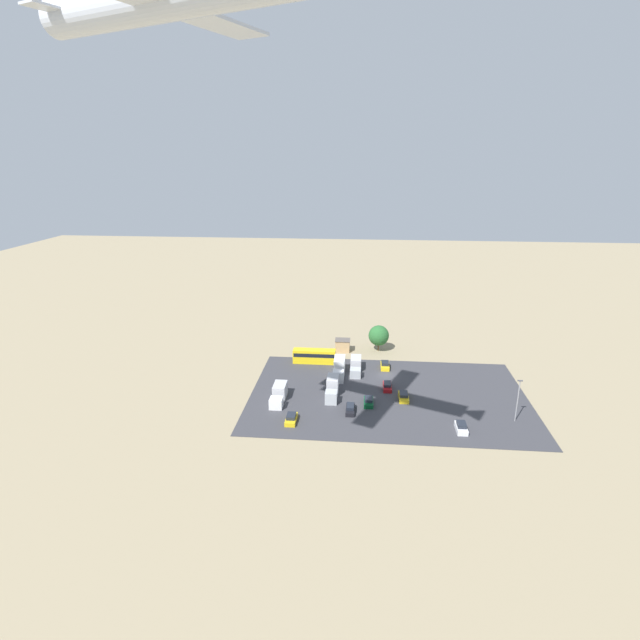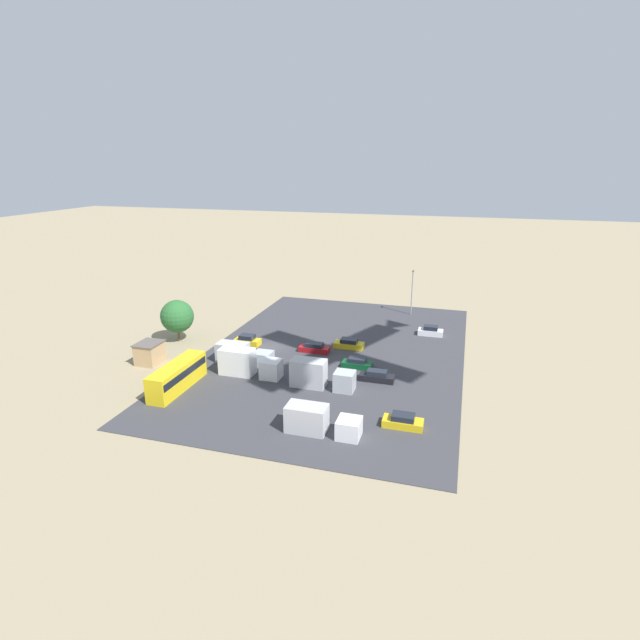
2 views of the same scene
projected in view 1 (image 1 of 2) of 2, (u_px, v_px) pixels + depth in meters
name	position (u px, v px, depth m)	size (l,w,h in m)	color
ground_plane	(386.00, 375.00, 113.92)	(400.00, 400.00, 0.00)	gray
parking_lot_surface	(388.00, 395.00, 104.35)	(57.31, 37.70, 0.08)	#38383D
shed_building	(343.00, 345.00, 127.92)	(3.84, 3.31, 3.08)	tan
bus	(314.00, 356.00, 120.33)	(10.24, 2.57, 3.34)	gold
parked_car_0	(461.00, 427.00, 90.50)	(1.88, 4.03, 1.61)	silver
parked_car_1	(404.00, 396.00, 102.36)	(1.97, 4.51, 1.47)	gold
parked_car_2	(369.00, 402.00, 100.24)	(1.89, 4.22, 1.46)	#0C4723
parked_car_3	(387.00, 386.00, 107.04)	(1.76, 4.62, 1.41)	maroon
parked_car_4	(350.00, 409.00, 97.30)	(1.71, 4.59, 1.46)	black
parked_car_5	(291.00, 419.00, 93.64)	(1.95, 4.39, 1.49)	gold
parked_car_6	(385.00, 366.00, 117.41)	(1.98, 4.03, 1.66)	gold
parked_truck_0	(339.00, 368.00, 113.54)	(2.43, 8.53, 3.60)	silver
parked_truck_1	(279.00, 394.00, 101.78)	(2.56, 8.06, 2.95)	silver
parked_truck_2	(356.00, 366.00, 115.75)	(2.44, 8.23, 2.83)	#ADB2B7
parked_truck_3	(332.00, 388.00, 103.79)	(2.38, 8.25, 3.56)	#ADB2B7
tree_near_shed	(379.00, 336.00, 127.24)	(5.23, 5.23, 6.79)	brown
light_pole_lot_centre	(518.00, 399.00, 92.61)	(0.90, 0.28, 8.42)	gray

